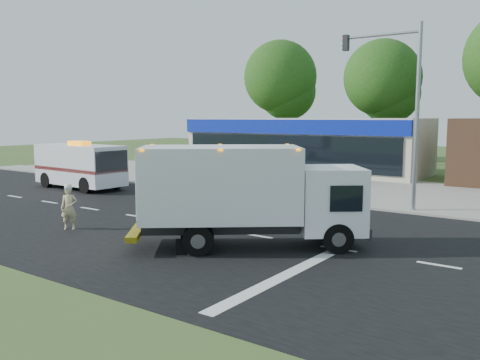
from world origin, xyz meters
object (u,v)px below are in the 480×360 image
(ambulance_van, at_px, (82,165))
(traffic_signal_pole, at_px, (402,97))
(emergency_worker, at_px, (69,207))
(ems_box_truck, at_px, (246,189))

(ambulance_van, xyz_separation_m, traffic_signal_pole, (17.02, 3.66, 3.55))
(emergency_worker, relative_size, ambulance_van, 0.29)
(emergency_worker, xyz_separation_m, traffic_signal_pole, (8.56, 10.68, 4.08))
(ems_box_truck, bearing_deg, emergency_worker, 155.78)
(traffic_signal_pole, bearing_deg, ems_box_truck, -101.71)
(ems_box_truck, relative_size, ambulance_van, 1.20)
(ambulance_van, bearing_deg, ems_box_truck, -16.95)
(emergency_worker, distance_m, ambulance_van, 11.00)
(ambulance_van, bearing_deg, emergency_worker, -37.15)
(emergency_worker, bearing_deg, ems_box_truck, -28.45)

